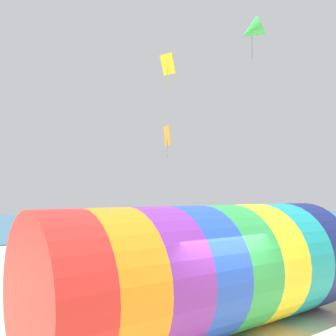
% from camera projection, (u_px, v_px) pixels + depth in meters
% --- Properties ---
extents(sea, '(120.00, 40.00, 0.10)m').
position_uv_depth(sea, '(25.00, 223.00, 43.89)').
color(sea, '#236084').
rests_on(sea, ground).
extents(giant_inflatable_tube, '(9.02, 4.59, 3.14)m').
position_uv_depth(giant_inflatable_tube, '(205.00, 269.00, 9.19)').
color(giant_inflatable_tube, red).
rests_on(giant_inflatable_tube, ground).
extents(kite_handler, '(0.26, 0.38, 1.65)m').
position_uv_depth(kite_handler, '(329.00, 272.00, 12.33)').
color(kite_handler, '#726651').
rests_on(kite_handler, ground).
extents(kite_orange_diamond, '(0.21, 0.88, 2.14)m').
position_uv_depth(kite_orange_diamond, '(167.00, 136.00, 24.81)').
color(kite_orange_diamond, orange).
extents(kite_yellow_diamond, '(1.00, 1.15, 2.41)m').
position_uv_depth(kite_yellow_diamond, '(168.00, 65.00, 26.78)').
color(kite_yellow_diamond, yellow).
extents(kite_green_delta, '(1.90, 1.94, 2.37)m').
position_uv_depth(kite_green_delta, '(252.00, 31.00, 21.09)').
color(kite_green_delta, green).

